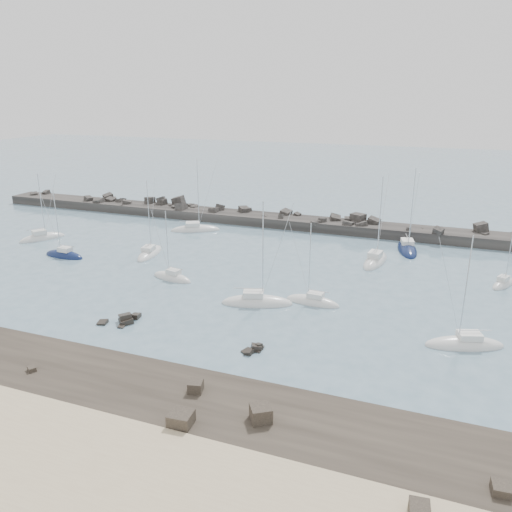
% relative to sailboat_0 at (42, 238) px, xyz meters
% --- Properties ---
extents(ground, '(400.00, 400.00, 0.00)m').
position_rel_sailboat_0_xyz_m(ground, '(36.58, -13.72, -0.15)').
color(ground, slate).
rests_on(ground, ground).
extents(rock_shelf, '(140.00, 12.00, 1.96)m').
position_rel_sailboat_0_xyz_m(rock_shelf, '(36.20, -35.76, -0.13)').
color(rock_shelf, black).
rests_on(rock_shelf, ground).
extents(rock_cluster_near, '(4.13, 3.91, 1.67)m').
position_rel_sailboat_0_xyz_m(rock_cluster_near, '(33.37, -23.29, -0.05)').
color(rock_cluster_near, black).
rests_on(rock_cluster_near, ground).
extents(rock_cluster_far, '(2.03, 2.39, 1.27)m').
position_rel_sailboat_0_xyz_m(rock_cluster_far, '(49.54, -24.31, -0.11)').
color(rock_cluster_far, black).
rests_on(rock_cluster_far, ground).
extents(breakwater, '(115.00, 7.16, 5.33)m').
position_rel_sailboat_0_xyz_m(breakwater, '(29.18, 24.31, 0.18)').
color(breakwater, '#282623').
rests_on(breakwater, ground).
extents(sailboat_0, '(6.10, 8.04, 12.68)m').
position_rel_sailboat_0_xyz_m(sailboat_0, '(0.00, 0.00, 0.00)').
color(sailboat_0, silver).
rests_on(sailboat_0, ground).
extents(sailboat_1, '(7.33, 2.62, 11.64)m').
position_rel_sailboat_0_xyz_m(sailboat_1, '(10.46, -6.54, -0.01)').
color(sailboat_1, '#101C45').
rests_on(sailboat_1, ground).
extents(sailboat_2, '(3.82, 8.44, 12.86)m').
position_rel_sailboat_0_xyz_m(sailboat_2, '(22.70, -0.90, -0.02)').
color(sailboat_2, silver).
rests_on(sailboat_2, ground).
extents(sailboat_3, '(9.54, 6.72, 14.50)m').
position_rel_sailboat_0_xyz_m(sailboat_3, '(22.84, 14.81, -0.02)').
color(sailboat_3, silver).
rests_on(sailboat_3, ground).
extents(sailboat_4, '(6.83, 3.28, 10.58)m').
position_rel_sailboat_0_xyz_m(sailboat_4, '(31.58, -9.28, -0.01)').
color(sailboat_4, silver).
rests_on(sailboat_4, ground).
extents(sailboat_5, '(9.26, 5.29, 14.04)m').
position_rel_sailboat_0_xyz_m(sailboat_5, '(45.73, -13.21, -0.01)').
color(sailboat_5, silver).
rests_on(sailboat_5, ground).
extents(sailboat_6, '(4.79, 9.79, 14.81)m').
position_rel_sailboat_0_xyz_m(sailboat_6, '(61.36, 16.08, -0.01)').
color(sailboat_6, '#101C45').
rests_on(sailboat_6, ground).
extents(sailboat_7, '(7.06, 2.66, 11.07)m').
position_rel_sailboat_0_xyz_m(sailboat_7, '(52.15, -10.53, -0.02)').
color(sailboat_7, silver).
rests_on(sailboat_7, ground).
extents(sailboat_8, '(3.96, 9.21, 14.25)m').
position_rel_sailboat_0_xyz_m(sailboat_8, '(57.27, 8.01, 0.00)').
color(sailboat_8, silver).
rests_on(sailboat_8, ground).
extents(sailboat_9, '(8.50, 5.04, 12.85)m').
position_rel_sailboat_0_xyz_m(sailboat_9, '(69.58, -15.75, -0.02)').
color(sailboat_9, silver).
rests_on(sailboat_9, ground).
extents(sailboat_10, '(4.11, 5.89, 9.25)m').
position_rel_sailboat_0_xyz_m(sailboat_10, '(74.86, 4.49, -0.02)').
color(sailboat_10, silver).
rests_on(sailboat_10, ground).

